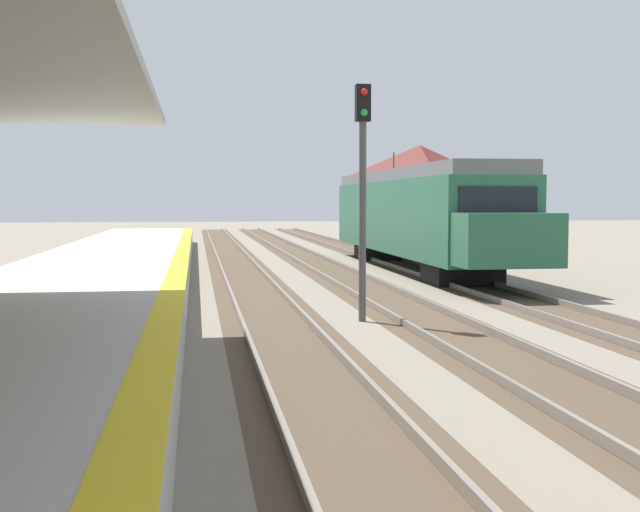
{
  "coord_description": "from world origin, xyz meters",
  "views": [
    {
      "loc": [
        0.23,
        1.39,
        2.66
      ],
      "look_at": [
        1.48,
        9.82,
        2.1
      ],
      "focal_mm": 46.84,
      "sensor_mm": 36.0,
      "label": 1
    }
  ],
  "objects": [
    {
      "name": "station_platform",
      "position": [
        -2.5,
        16.0,
        0.45
      ],
      "size": [
        5.0,
        80.0,
        0.91
      ],
      "color": "#B7B5AD",
      "rests_on": "ground"
    },
    {
      "name": "track_pair_middle",
      "position": [
        5.3,
        20.0,
        0.05
      ],
      "size": [
        2.34,
        120.0,
        0.16
      ],
      "color": "#4C3D2D",
      "rests_on": "ground"
    },
    {
      "name": "approaching_train",
      "position": [
        8.7,
        32.67,
        2.18
      ],
      "size": [
        2.93,
        19.6,
        4.76
      ],
      "color": "#286647",
      "rests_on": "ground"
    },
    {
      "name": "track_pair_far_side",
      "position": [
        8.7,
        20.0,
        0.05
      ],
      "size": [
        2.34,
        120.0,
        0.16
      ],
      "color": "#4C3D2D",
      "rests_on": "ground"
    },
    {
      "name": "track_pair_nearest_platform",
      "position": [
        1.9,
        20.0,
        0.05
      ],
      "size": [
        2.34,
        120.0,
        0.16
      ],
      "color": "#4C3D2D",
      "rests_on": "ground"
    },
    {
      "name": "distant_trackside_house",
      "position": [
        15.07,
        55.81,
        3.34
      ],
      "size": [
        6.6,
        5.28,
        6.4
      ],
      "color": "tan",
      "rests_on": "ground"
    },
    {
      "name": "rail_signal_post",
      "position": [
        3.86,
        19.4,
        3.19
      ],
      "size": [
        0.32,
        0.34,
        5.2
      ],
      "color": "#4C4C4C",
      "rests_on": "ground"
    }
  ]
}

